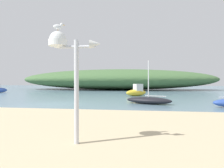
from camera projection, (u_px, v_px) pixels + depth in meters
The scene contains 6 objects.
ground_plane at pixel (54, 104), 15.05m from camera, with size 120.00×120.00×0.00m, color slate.
distant_hill at pixel (116, 80), 40.67m from camera, with size 40.72×13.55×4.23m, color #476B3D.
mast_structure at pixel (65, 52), 5.02m from camera, with size 1.38×0.48×2.92m.
seagull_on_radar at pixel (58, 26), 5.04m from camera, with size 0.31×0.20×0.22m.
sailboat_mid_channel at pixel (148, 100), 15.40m from camera, with size 3.92×2.55×3.44m.
motorboat_outer_mooring at pixel (137, 91), 23.52m from camera, with size 2.82×2.38×1.45m.
Camera 1 is at (6.68, -14.19, 1.82)m, focal length 31.11 mm.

